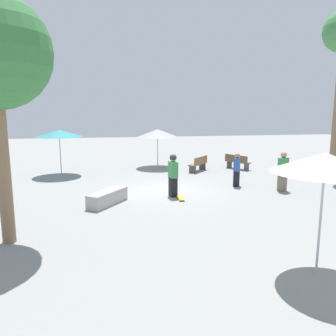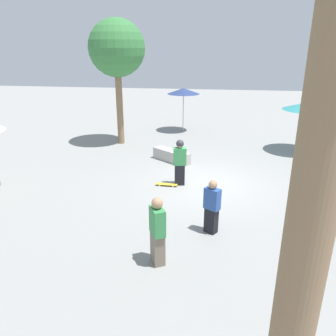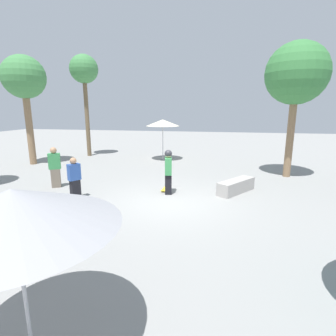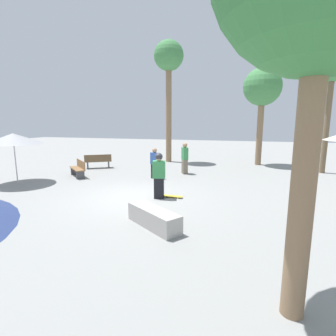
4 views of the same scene
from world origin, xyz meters
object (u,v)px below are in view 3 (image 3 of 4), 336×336
(bench_far, at_px, (5,242))
(palm_tree_far_back, at_px, (84,72))
(skater_main, at_px, (168,170))
(bystander_far, at_px, (55,167))
(skateboard, at_px, (165,188))
(bystander_watching, at_px, (75,179))
(shade_umbrella_cream, at_px, (163,123))
(concrete_ledge, at_px, (236,186))
(palm_tree_center_right, at_px, (297,75))
(shade_umbrella_grey, at_px, (13,208))
(palm_tree_center_left, at_px, (24,79))

(bench_far, xyz_separation_m, palm_tree_far_back, (-12.54, -4.57, 5.21))
(skater_main, bearing_deg, bystander_far, 79.42)
(skateboard, xyz_separation_m, bystander_watching, (1.71, -3.01, 0.71))
(bench_far, distance_m, shade_umbrella_cream, 12.23)
(concrete_ledge, height_order, palm_tree_center_right, palm_tree_center_right)
(skater_main, bearing_deg, shade_umbrella_cream, 2.77)
(shade_umbrella_grey, distance_m, palm_tree_center_right, 12.51)
(concrete_ledge, relative_size, palm_tree_far_back, 0.27)
(skateboard, distance_m, shade_umbrella_grey, 7.81)
(concrete_ledge, bearing_deg, shade_umbrella_grey, -21.70)
(concrete_ledge, height_order, shade_umbrella_grey, shade_umbrella_grey)
(skater_main, distance_m, bench_far, 5.84)
(shade_umbrella_cream, relative_size, palm_tree_center_right, 0.42)
(palm_tree_far_back, xyz_separation_m, palm_tree_center_left, (3.32, -1.93, -0.77))
(palm_tree_center_left, bearing_deg, skater_main, 66.18)
(concrete_ledge, distance_m, bystander_far, 7.47)
(bench_far, relative_size, shade_umbrella_cream, 0.57)
(skater_main, distance_m, palm_tree_center_right, 7.44)
(palm_tree_center_right, xyz_separation_m, palm_tree_far_back, (-3.57, -12.30, 0.89))
(palm_tree_center_right, xyz_separation_m, bystander_watching, (5.00, -8.39, -3.97))
(shade_umbrella_grey, height_order, shade_umbrella_cream, shade_umbrella_cream)
(shade_umbrella_grey, distance_m, bystander_watching, 6.57)
(skater_main, height_order, bystander_watching, skater_main)
(shade_umbrella_grey, bearing_deg, palm_tree_center_left, -142.28)
(concrete_ledge, xyz_separation_m, palm_tree_center_right, (-3.08, 2.57, 4.49))
(shade_umbrella_cream, relative_size, bystander_far, 1.52)
(skateboard, xyz_separation_m, palm_tree_center_left, (-3.55, -8.85, 4.81))
(palm_tree_center_right, relative_size, bystander_far, 3.64)
(palm_tree_far_back, bearing_deg, shade_umbrella_grey, 24.77)
(bench_far, distance_m, bystander_far, 5.66)
(bench_far, relative_size, shade_umbrella_grey, 0.58)
(skateboard, distance_m, concrete_ledge, 2.82)
(bystander_watching, bearing_deg, bench_far, -137.72)
(skateboard, bearing_deg, bench_far, 159.57)
(bench_far, xyz_separation_m, shade_umbrella_cream, (-12.04, 0.87, 1.96))
(shade_umbrella_cream, xyz_separation_m, palm_tree_far_back, (-0.50, -5.44, 3.25))
(skateboard, relative_size, bystander_far, 0.47)
(bench_far, bearing_deg, concrete_ledge, -178.64)
(skateboard, height_order, bench_far, bench_far)
(shade_umbrella_grey, xyz_separation_m, shade_umbrella_cream, (-13.90, -1.20, 0.31))
(skater_main, xyz_separation_m, bystander_far, (0.05, -4.81, -0.08))
(skateboard, bearing_deg, shade_umbrella_grey, 179.96)
(skater_main, xyz_separation_m, palm_tree_center_left, (-4.00, -9.06, 3.93))
(concrete_ledge, distance_m, palm_tree_center_left, 12.97)
(concrete_ledge, xyz_separation_m, palm_tree_center_left, (-3.33, -11.66, 4.61))
(shade_umbrella_cream, bearing_deg, skater_main, 13.95)
(palm_tree_center_right, height_order, bystander_watching, palm_tree_center_right)
(palm_tree_far_back, bearing_deg, shade_umbrella_cream, 84.71)
(palm_tree_far_back, xyz_separation_m, bystander_far, (7.37, 2.32, -4.79))
(bystander_watching, xyz_separation_m, bystander_far, (-1.20, -1.59, 0.08))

